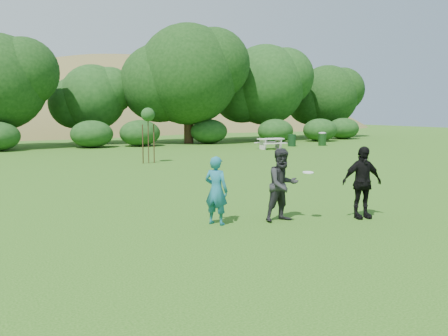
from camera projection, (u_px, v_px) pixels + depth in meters
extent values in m
plane|color=#19470C|center=(284.00, 228.00, 11.63)|extent=(120.00, 120.00, 0.00)
imported|color=#1A6277|center=(216.00, 190.00, 11.91)|extent=(0.66, 0.72, 1.65)
imported|color=black|center=(283.00, 185.00, 12.27)|extent=(0.88, 0.69, 1.80)
imported|color=black|center=(362.00, 182.00, 12.59)|extent=(1.15, 0.67, 1.84)
cylinder|color=#123318|center=(292.00, 140.00, 37.52)|extent=(0.60, 0.60, 0.90)
cylinder|color=white|center=(308.00, 172.00, 12.16)|extent=(0.27, 0.27, 0.04)
cylinder|color=#3D2817|center=(148.00, 139.00, 25.54)|extent=(0.05, 0.05, 2.50)
sphere|color=#1E491A|center=(148.00, 114.00, 25.40)|extent=(0.70, 0.70, 0.70)
cylinder|color=#372415|center=(143.00, 144.00, 25.43)|extent=(0.06, 0.06, 2.00)
cylinder|color=#3D2918|center=(154.00, 144.00, 25.71)|extent=(0.06, 0.06, 2.00)
cube|color=beige|center=(271.00, 139.00, 34.70)|extent=(1.80, 0.75, 0.08)
cube|color=#B1ADA5|center=(263.00, 145.00, 34.44)|extent=(0.10, 0.70, 0.68)
cube|color=#ABA69F|center=(278.00, 144.00, 35.04)|extent=(0.10, 0.70, 0.68)
cube|color=beige|center=(276.00, 143.00, 34.20)|extent=(1.80, 0.28, 0.06)
cube|color=beige|center=(266.00, 142.00, 35.26)|extent=(1.80, 0.28, 0.06)
cylinder|color=#143714|center=(322.00, 140.00, 38.21)|extent=(0.60, 0.60, 0.90)
ellipsoid|color=gray|center=(322.00, 133.00, 38.15)|extent=(0.60, 0.60, 0.20)
ellipsoid|color=olive|center=(139.00, 209.00, 85.77)|extent=(100.00, 64.00, 52.00)
ellipsoid|color=olive|center=(223.00, 169.00, 79.00)|extent=(60.00, 44.00, 24.00)
cylinder|color=#3A2616|center=(1.00, 129.00, 35.04)|extent=(0.68, 0.68, 2.80)
cylinder|color=#3A2616|center=(94.00, 130.00, 40.08)|extent=(0.60, 0.60, 2.27)
sphere|color=#194214|center=(93.00, 97.00, 39.78)|extent=(5.22, 5.22, 5.22)
cylinder|color=#3A2616|center=(189.00, 123.00, 40.65)|extent=(0.76, 0.76, 3.32)
sphere|color=#194214|center=(188.00, 74.00, 40.20)|extent=(8.12, 8.12, 8.12)
cylinder|color=#3A2616|center=(265.00, 124.00, 45.28)|extent=(0.71, 0.71, 2.97)
sphere|color=#194214|center=(265.00, 85.00, 44.87)|extent=(7.19, 7.19, 7.19)
cylinder|color=#3A2616|center=(327.00, 125.00, 49.91)|extent=(0.62, 0.62, 2.45)
sphere|color=#194214|center=(327.00, 96.00, 49.57)|extent=(6.03, 6.03, 6.03)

